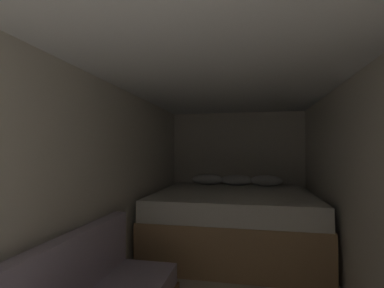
% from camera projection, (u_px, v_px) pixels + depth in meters
% --- Properties ---
extents(wall_back, '(2.33, 0.05, 2.04)m').
position_uv_depth(wall_back, '(237.00, 171.00, 4.91)').
color(wall_back, beige).
rests_on(wall_back, ground).
extents(wall_left, '(0.05, 5.12, 2.04)m').
position_uv_depth(wall_left, '(99.00, 189.00, 2.61)').
color(wall_left, beige).
rests_on(wall_left, ground).
extents(wall_right, '(0.05, 5.12, 2.04)m').
position_uv_depth(wall_right, '(373.00, 197.00, 2.15)').
color(wall_right, beige).
rests_on(wall_right, ground).
extents(ceiling_slab, '(2.33, 5.12, 0.05)m').
position_uv_depth(ceiling_slab, '(222.00, 70.00, 2.41)').
color(ceiling_slab, white).
rests_on(ceiling_slab, wall_left).
extents(bed, '(2.11, 1.91, 0.98)m').
position_uv_depth(bed, '(234.00, 221.00, 3.91)').
color(bed, tan).
rests_on(bed, ground).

